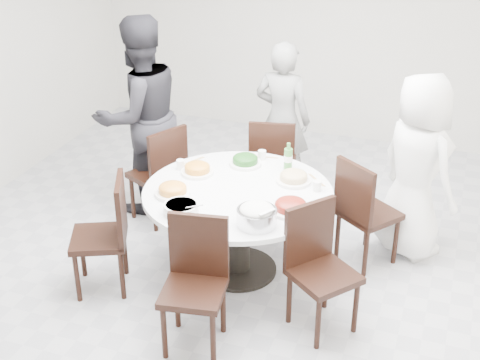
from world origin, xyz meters
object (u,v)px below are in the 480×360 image
(dining_table, at_px, (238,232))
(chair_se, at_px, (324,273))
(chair_n, at_px, (273,162))
(chair_sw, at_px, (99,236))
(chair_ne, at_px, (369,211))
(diner_middle, at_px, (282,119))
(chair_nw, at_px, (157,173))
(soup_bowl, at_px, (181,209))
(beverage_bottle, at_px, (288,157))
(rice_bowl, at_px, (257,217))
(chair_s, at_px, (193,289))
(diner_right, at_px, (417,167))
(diner_left, at_px, (140,116))

(dining_table, relative_size, chair_se, 1.58)
(dining_table, bearing_deg, chair_n, 92.80)
(chair_n, height_order, chair_sw, same)
(chair_ne, xyz_separation_m, diner_middle, (-1.04, 1.01, 0.30))
(chair_nw, relative_size, soup_bowl, 3.69)
(beverage_bottle, bearing_deg, diner_middle, 108.53)
(chair_se, relative_size, rice_bowl, 3.30)
(chair_nw, height_order, beverage_bottle, beverage_bottle)
(dining_table, height_order, soup_bowl, soup_bowl)
(chair_se, height_order, rice_bowl, chair_se)
(chair_s, bearing_deg, diner_right, 45.16)
(chair_sw, distance_m, diner_left, 1.45)
(chair_nw, relative_size, diner_right, 0.59)
(chair_s, height_order, diner_right, diner_right)
(chair_sw, relative_size, soup_bowl, 3.69)
(rice_bowl, bearing_deg, chair_nw, 141.70)
(diner_right, distance_m, diner_middle, 1.54)
(dining_table, bearing_deg, chair_sw, -148.78)
(chair_se, height_order, soup_bowl, chair_se)
(chair_s, bearing_deg, diner_left, 116.72)
(chair_sw, height_order, chair_s, same)
(chair_se, xyz_separation_m, beverage_bottle, (-0.55, 0.97, 0.40))
(chair_sw, xyz_separation_m, rice_bowl, (1.24, 0.12, 0.34))
(chair_sw, xyz_separation_m, chair_s, (0.96, -0.39, 0.00))
(chair_se, distance_m, diner_left, 2.44)
(chair_se, height_order, diner_left, diner_left)
(chair_s, bearing_deg, chair_sw, 148.62)
(chair_sw, distance_m, soup_bowl, 0.75)
(dining_table, bearing_deg, rice_bowl, -56.15)
(diner_right, height_order, diner_middle, diner_right)
(chair_n, relative_size, diner_middle, 0.61)
(diner_left, bearing_deg, beverage_bottle, 113.24)
(diner_right, bearing_deg, chair_s, 95.30)
(chair_nw, xyz_separation_m, diner_middle, (0.92, 0.94, 0.30))
(soup_bowl, distance_m, beverage_bottle, 1.11)
(chair_ne, relative_size, rice_bowl, 3.30)
(chair_ne, xyz_separation_m, chair_nw, (-1.97, 0.07, 0.00))
(chair_s, bearing_deg, chair_ne, 48.08)
(chair_ne, bearing_deg, dining_table, 64.51)
(chair_sw, bearing_deg, beverage_bottle, 106.71)
(chair_nw, relative_size, beverage_bottle, 3.91)
(chair_sw, bearing_deg, chair_nw, 158.43)
(chair_se, bearing_deg, chair_n, 66.81)
(diner_middle, xyz_separation_m, diner_left, (-1.16, -0.75, 0.16))
(chair_sw, height_order, diner_right, diner_right)
(diner_middle, bearing_deg, chair_nw, 50.53)
(chair_s, xyz_separation_m, beverage_bottle, (0.25, 1.45, 0.40))
(beverage_bottle, bearing_deg, dining_table, -118.60)
(chair_ne, relative_size, diner_right, 0.59)
(chair_nw, distance_m, diner_right, 2.32)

